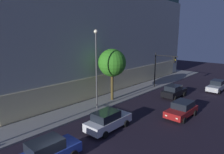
{
  "coord_description": "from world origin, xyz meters",
  "views": [
    {
      "loc": [
        -6.54,
        -9.65,
        8.46
      ],
      "look_at": [
        9.68,
        4.88,
        3.9
      ],
      "focal_mm": 32.38,
      "sensor_mm": 36.0,
      "label": 1
    }
  ],
  "objects_px": {
    "traffic_light_far_corner": "(162,65)",
    "car_white": "(108,120)",
    "car_silver": "(217,86)",
    "car_blue": "(49,151)",
    "car_red": "(182,109)",
    "street_lamp_sidewalk": "(96,61)",
    "modern_building": "(73,35)",
    "car_black": "(174,91)",
    "sidewalk_tree": "(112,63)"
  },
  "relations": [
    {
      "from": "street_lamp_sidewalk",
      "to": "car_silver",
      "type": "distance_m",
      "value": 20.01
    },
    {
      "from": "modern_building",
      "to": "car_silver",
      "type": "xyz_separation_m",
      "value": [
        9.3,
        -22.85,
        -7.61
      ]
    },
    {
      "from": "car_white",
      "to": "car_silver",
      "type": "height_order",
      "value": "car_white"
    },
    {
      "from": "car_blue",
      "to": "car_silver",
      "type": "xyz_separation_m",
      "value": [
        26.81,
        -3.2,
        -0.07
      ]
    },
    {
      "from": "sidewalk_tree",
      "to": "car_black",
      "type": "distance_m",
      "value": 9.52
    },
    {
      "from": "modern_building",
      "to": "car_white",
      "type": "xyz_separation_m",
      "value": [
        -11.25,
        -19.22,
        -7.55
      ]
    },
    {
      "from": "modern_building",
      "to": "car_black",
      "type": "height_order",
      "value": "modern_building"
    },
    {
      "from": "modern_building",
      "to": "car_white",
      "type": "distance_m",
      "value": 23.51
    },
    {
      "from": "modern_building",
      "to": "traffic_light_far_corner",
      "type": "relative_size",
      "value": 7.18
    },
    {
      "from": "traffic_light_far_corner",
      "to": "car_white",
      "type": "xyz_separation_m",
      "value": [
        -16.16,
        -3.39,
        -2.98
      ]
    },
    {
      "from": "car_red",
      "to": "car_blue",
      "type": "bearing_deg",
      "value": 166.22
    },
    {
      "from": "car_black",
      "to": "car_silver",
      "type": "bearing_deg",
      "value": -24.68
    },
    {
      "from": "sidewalk_tree",
      "to": "car_black",
      "type": "bearing_deg",
      "value": -38.82
    },
    {
      "from": "traffic_light_far_corner",
      "to": "car_blue",
      "type": "relative_size",
      "value": 1.34
    },
    {
      "from": "sidewalk_tree",
      "to": "car_silver",
      "type": "bearing_deg",
      "value": -31.9
    },
    {
      "from": "modern_building",
      "to": "traffic_light_far_corner",
      "type": "distance_m",
      "value": 17.19
    },
    {
      "from": "traffic_light_far_corner",
      "to": "street_lamp_sidewalk",
      "type": "relative_size",
      "value": 0.62
    },
    {
      "from": "street_lamp_sidewalk",
      "to": "car_white",
      "type": "xyz_separation_m",
      "value": [
        -2.87,
        -4.41,
        -4.76
      ]
    },
    {
      "from": "traffic_light_far_corner",
      "to": "street_lamp_sidewalk",
      "type": "distance_m",
      "value": 13.44
    },
    {
      "from": "sidewalk_tree",
      "to": "car_red",
      "type": "bearing_deg",
      "value": -83.98
    },
    {
      "from": "car_blue",
      "to": "car_white",
      "type": "height_order",
      "value": "car_white"
    },
    {
      "from": "modern_building",
      "to": "car_red",
      "type": "bearing_deg",
      "value": -99.7
    },
    {
      "from": "car_white",
      "to": "car_black",
      "type": "distance_m",
      "value": 13.07
    },
    {
      "from": "street_lamp_sidewalk",
      "to": "car_red",
      "type": "bearing_deg",
      "value": -61.47
    },
    {
      "from": "modern_building",
      "to": "car_red",
      "type": "relative_size",
      "value": 9.16
    },
    {
      "from": "car_silver",
      "to": "car_blue",
      "type": "bearing_deg",
      "value": 173.19
    },
    {
      "from": "sidewalk_tree",
      "to": "car_blue",
      "type": "xyz_separation_m",
      "value": [
        -12.63,
        -5.63,
        -4.09
      ]
    },
    {
      "from": "car_black",
      "to": "car_silver",
      "type": "distance_m",
      "value": 8.23
    },
    {
      "from": "car_blue",
      "to": "car_red",
      "type": "distance_m",
      "value": 13.98
    },
    {
      "from": "modern_building",
      "to": "car_white",
      "type": "height_order",
      "value": "modern_building"
    },
    {
      "from": "modern_building",
      "to": "street_lamp_sidewalk",
      "type": "relative_size",
      "value": 4.48
    },
    {
      "from": "car_white",
      "to": "traffic_light_far_corner",
      "type": "bearing_deg",
      "value": 11.84
    },
    {
      "from": "car_white",
      "to": "car_silver",
      "type": "distance_m",
      "value": 20.87
    },
    {
      "from": "sidewalk_tree",
      "to": "car_black",
      "type": "height_order",
      "value": "sidewalk_tree"
    },
    {
      "from": "traffic_light_far_corner",
      "to": "car_black",
      "type": "distance_m",
      "value": 5.59
    },
    {
      "from": "car_black",
      "to": "car_white",
      "type": "bearing_deg",
      "value": 179.13
    },
    {
      "from": "modern_building",
      "to": "traffic_light_far_corner",
      "type": "height_order",
      "value": "modern_building"
    },
    {
      "from": "car_blue",
      "to": "car_red",
      "type": "height_order",
      "value": "car_blue"
    },
    {
      "from": "modern_building",
      "to": "street_lamp_sidewalk",
      "type": "height_order",
      "value": "modern_building"
    },
    {
      "from": "car_red",
      "to": "traffic_light_far_corner",
      "type": "bearing_deg",
      "value": 38.98
    },
    {
      "from": "car_white",
      "to": "car_red",
      "type": "height_order",
      "value": "car_white"
    },
    {
      "from": "modern_building",
      "to": "car_black",
      "type": "bearing_deg",
      "value": -84.64
    },
    {
      "from": "car_silver",
      "to": "sidewalk_tree",
      "type": "bearing_deg",
      "value": 148.1
    },
    {
      "from": "car_red",
      "to": "car_silver",
      "type": "bearing_deg",
      "value": 0.56
    },
    {
      "from": "street_lamp_sidewalk",
      "to": "car_black",
      "type": "bearing_deg",
      "value": -24.32
    },
    {
      "from": "car_white",
      "to": "car_black",
      "type": "height_order",
      "value": "car_white"
    },
    {
      "from": "car_silver",
      "to": "modern_building",
      "type": "bearing_deg",
      "value": 112.15
    },
    {
      "from": "traffic_light_far_corner",
      "to": "car_white",
      "type": "bearing_deg",
      "value": -168.16
    },
    {
      "from": "traffic_light_far_corner",
      "to": "car_blue",
      "type": "height_order",
      "value": "traffic_light_far_corner"
    },
    {
      "from": "modern_building",
      "to": "traffic_light_far_corner",
      "type": "xyz_separation_m",
      "value": [
        4.91,
        -15.83,
        -4.57
      ]
    }
  ]
}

